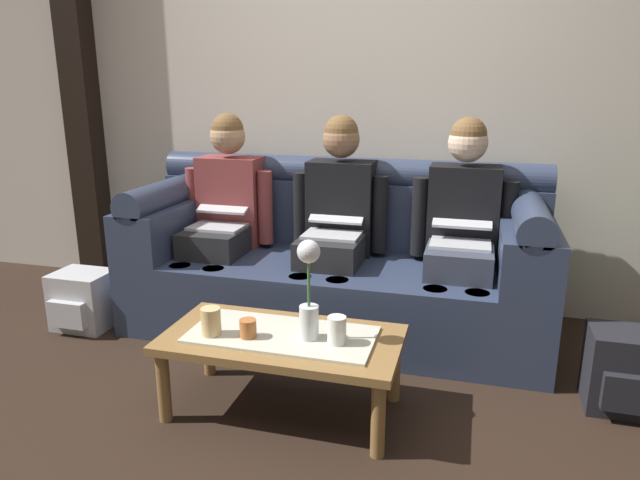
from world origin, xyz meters
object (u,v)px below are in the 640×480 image
person_right (462,224)px  coffee_table (282,345)px  cup_far_center (211,321)px  cup_near_left (248,328)px  couch (336,265)px  cup_near_right (337,330)px  backpack_left (83,300)px  flower_vase (309,289)px  person_middle (337,217)px  person_left (224,210)px  backpack_right (623,371)px

person_right → coffee_table: 1.24m
person_right → cup_far_center: 1.46m
cup_near_left → couch: bearing=83.2°
cup_near_right → backpack_left: cup_near_right is taller
couch → person_right: person_right is taller
coffee_table → flower_vase: size_ratio=2.39×
person_right → coffee_table: bearing=-125.8°
flower_vase → backpack_left: (-1.54, 0.54, -0.42)m
person_middle → person_left: bearing=-180.0°
backpack_left → backpack_right: 2.85m
person_left → coffee_table: size_ratio=1.21×
cup_near_left → cup_near_right: cup_near_right is taller
person_right → backpack_left: person_right is taller
cup_near_left → cup_far_center: bearing=-173.2°
cup_near_right → cup_far_center: size_ratio=0.97×
couch → cup_near_right: size_ratio=20.27×
person_middle → cup_far_center: bearing=-105.0°
person_left → person_middle: size_ratio=1.00×
coffee_table → backpack_left: size_ratio=3.03×
cup_far_center → backpack_right: size_ratio=0.33×
backpack_right → backpack_left: bearing=177.5°
backpack_left → backpack_right: size_ratio=0.93×
person_left → flower_vase: size_ratio=2.87×
couch → coffee_table: size_ratio=2.31×
cup_near_right → cup_far_center: 0.53m
person_left → cup_near_left: 1.21m
backpack_right → coffee_table: bearing=-164.1°
coffee_table → backpack_right: coffee_table is taller
coffee_table → backpack_right: bearing=15.9°
coffee_table → cup_near_left: 0.17m
coffee_table → cup_near_right: (0.25, -0.03, 0.11)m
backpack_right → couch: bearing=158.6°
person_middle → cup_near_right: person_middle is taller
person_middle → cup_near_right: size_ratio=10.60×
flower_vase → backpack_right: size_ratio=1.18×
cup_near_right → backpack_right: bearing=20.4°
couch → cup_near_left: (-0.12, -1.04, 0.03)m
person_left → coffee_table: 1.24m
flower_vase → backpack_right: (1.30, 0.42, -0.41)m
backpack_left → backpack_right: (2.84, -0.12, 0.01)m
backpack_left → cup_near_left: bearing=-24.9°
coffee_table → person_middle: bearing=90.0°
cup_near_right → person_right: bearing=65.8°
person_right → backpack_left: 2.21m
person_middle → coffee_table: (0.00, -0.96, -0.35)m
person_left → cup_near_left: person_left is taller
cup_far_center → backpack_right: (1.71, 0.50, -0.25)m
person_middle → flower_vase: 0.99m
cup_near_left → backpack_left: 1.45m
cup_far_center → backpack_right: 1.80m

